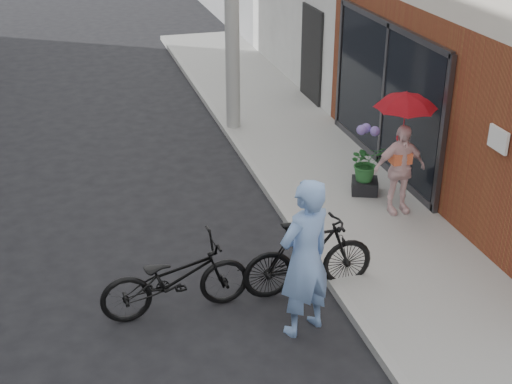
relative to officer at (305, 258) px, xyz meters
name	(u,v)px	position (x,y,z in m)	size (l,w,h in m)	color
ground	(267,305)	(-0.27, 0.60, -0.99)	(80.00, 80.00, 0.00)	black
sidewalk	(358,210)	(1.83, 2.60, -0.93)	(2.20, 24.00, 0.12)	#989892
curb	(288,219)	(0.67, 2.60, -0.93)	(0.12, 24.00, 0.12)	#9E9E99
officer	(305,258)	(0.00, 0.00, 0.00)	(0.72, 0.47, 1.97)	#7CA2DC
bike_left	(175,278)	(-1.38, 0.78, -0.50)	(0.65, 1.85, 0.97)	black
bike_right	(309,256)	(0.33, 0.76, -0.46)	(0.49, 1.74, 1.05)	black
kimono_woman	(399,169)	(2.33, 2.30, -0.16)	(0.83, 0.34, 1.41)	#FFD6D5
parasol	(406,100)	(2.33, 2.30, 0.93)	(0.87, 0.87, 0.77)	red
planter	(365,186)	(2.13, 3.05, -0.76)	(0.41, 0.41, 0.22)	black
potted_plant	(366,163)	(2.13, 3.05, -0.34)	(0.55, 0.48, 0.61)	#29672F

